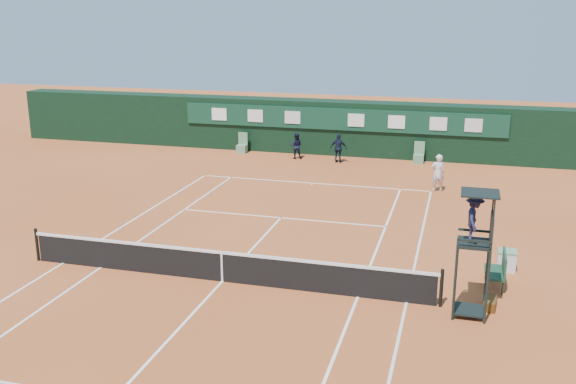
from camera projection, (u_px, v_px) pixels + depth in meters
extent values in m
plane|color=#BE5C2C|center=(222.00, 281.00, 19.30)|extent=(90.00, 90.00, 0.00)
cube|color=white|center=(313.00, 183.00, 30.32)|extent=(11.05, 0.08, 0.01)
cube|color=silver|center=(406.00, 302.00, 17.89)|extent=(0.08, 23.85, 0.01)
cube|color=white|center=(63.00, 263.00, 20.69)|extent=(0.08, 23.85, 0.01)
cube|color=white|center=(358.00, 297.00, 18.24)|extent=(0.08, 23.85, 0.01)
cube|color=white|center=(101.00, 267.00, 20.34)|extent=(0.08, 23.85, 0.01)
cube|color=white|center=(281.00, 218.00, 25.23)|extent=(8.31, 0.08, 0.01)
cube|color=white|center=(222.00, 281.00, 19.29)|extent=(0.08, 12.88, 0.01)
cube|color=silver|center=(312.00, 184.00, 30.18)|extent=(0.08, 0.30, 0.01)
cube|color=black|center=(222.00, 268.00, 19.17)|extent=(12.60, 0.04, 0.90)
cube|color=white|center=(222.00, 253.00, 19.04)|extent=(12.80, 0.06, 0.08)
cube|color=silver|center=(222.00, 267.00, 19.17)|extent=(0.06, 0.05, 0.92)
cylinder|color=black|center=(441.00, 288.00, 17.51)|extent=(0.10, 0.10, 1.10)
cylinder|color=black|center=(37.00, 245.00, 20.78)|extent=(0.10, 0.10, 1.10)
cube|color=black|center=(341.00, 128.00, 36.29)|extent=(40.00, 1.50, 3.00)
cube|color=#0F3926|center=(338.00, 119.00, 35.37)|extent=(18.00, 0.10, 1.20)
cube|color=white|center=(219.00, 114.00, 37.09)|extent=(0.90, 0.04, 0.70)
cube|color=silver|center=(255.00, 116.00, 36.53)|extent=(0.90, 0.04, 0.70)
cube|color=silver|center=(293.00, 117.00, 35.97)|extent=(0.90, 0.04, 0.70)
cube|color=white|center=(356.00, 120.00, 35.05)|extent=(0.90, 0.04, 0.70)
cube|color=white|center=(397.00, 122.00, 34.49)|extent=(0.90, 0.04, 0.70)
cube|color=silver|center=(438.00, 124.00, 33.93)|extent=(0.90, 0.04, 0.70)
cube|color=silver|center=(474.00, 125.00, 33.47)|extent=(0.90, 0.04, 0.70)
cube|color=#5C8D66|center=(242.00, 149.00, 36.83)|extent=(0.55, 0.50, 0.46)
cube|color=#55835A|center=(243.00, 138.00, 36.88)|extent=(0.55, 0.06, 0.70)
cube|color=#568463|center=(419.00, 159.00, 34.28)|extent=(0.55, 0.50, 0.46)
cube|color=#58875D|center=(419.00, 148.00, 34.33)|extent=(0.55, 0.06, 0.70)
cylinder|color=black|center=(455.00, 285.00, 16.63)|extent=(0.07, 0.07, 2.00)
cylinder|color=black|center=(456.00, 273.00, 17.37)|extent=(0.07, 0.07, 2.00)
cylinder|color=black|center=(487.00, 288.00, 16.43)|extent=(0.07, 0.07, 2.00)
cylinder|color=black|center=(486.00, 276.00, 17.17)|extent=(0.07, 0.07, 2.00)
cube|color=black|center=(474.00, 243.00, 16.62)|extent=(0.85, 0.85, 0.08)
cube|color=black|center=(492.00, 230.00, 16.40)|extent=(0.06, 0.85, 0.80)
cube|color=black|center=(475.00, 241.00, 16.17)|extent=(0.85, 0.05, 0.06)
cube|color=black|center=(475.00, 231.00, 16.95)|extent=(0.85, 0.05, 0.06)
cylinder|color=black|center=(494.00, 218.00, 15.91)|extent=(0.04, 0.04, 1.00)
cylinder|color=black|center=(493.00, 209.00, 16.65)|extent=(0.04, 0.04, 1.00)
cube|color=black|center=(480.00, 193.00, 16.24)|extent=(0.95, 0.95, 0.04)
cube|color=black|center=(468.00, 310.00, 17.13)|extent=(0.80, 0.80, 0.05)
cube|color=black|center=(454.00, 299.00, 17.16)|extent=(0.04, 0.80, 0.04)
cube|color=black|center=(455.00, 286.00, 17.06)|extent=(0.04, 0.80, 0.04)
cube|color=black|center=(456.00, 272.00, 16.95)|extent=(0.04, 0.80, 0.04)
cube|color=black|center=(457.00, 258.00, 16.84)|extent=(0.04, 0.80, 0.04)
imported|color=black|center=(474.00, 218.00, 16.45)|extent=(0.47, 0.82, 1.28)
cube|color=#183D27|center=(494.00, 273.00, 18.80)|extent=(0.55, 1.20, 0.08)
cube|color=#1A422C|center=(504.00, 262.00, 18.65)|extent=(0.06, 1.20, 0.60)
cylinder|color=black|center=(486.00, 287.00, 18.42)|extent=(0.04, 0.04, 0.41)
cylinder|color=black|center=(502.00, 289.00, 18.30)|extent=(0.04, 0.04, 0.41)
cylinder|color=black|center=(485.00, 272.00, 19.44)|extent=(0.04, 0.04, 0.41)
cylinder|color=black|center=(501.00, 274.00, 19.32)|extent=(0.04, 0.04, 0.41)
cube|color=black|center=(490.00, 303.00, 17.55)|extent=(0.39, 0.75, 0.27)
cube|color=silver|center=(506.00, 261.00, 20.09)|extent=(0.55, 0.55, 0.60)
cube|color=#5F9165|center=(507.00, 251.00, 20.00)|extent=(0.57, 0.57, 0.05)
sphere|color=yellow|center=(385.00, 210.00, 26.17)|extent=(0.06, 0.06, 0.06)
imported|color=silver|center=(438.00, 173.00, 28.76)|extent=(0.71, 0.57, 1.70)
imported|color=black|center=(296.00, 146.00, 35.25)|extent=(0.76, 0.64, 1.42)
imported|color=black|center=(339.00, 148.00, 34.27)|extent=(0.95, 0.47, 1.56)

